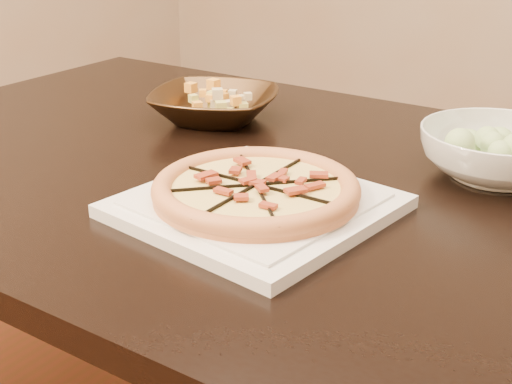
# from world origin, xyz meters

# --- Properties ---
(dining_table) EXTENTS (1.48, 0.96, 0.75)m
(dining_table) POSITION_xyz_m (-0.15, -0.03, 0.66)
(dining_table) COLOR black
(dining_table) RESTS_ON floor
(plate) EXTENTS (0.35, 0.35, 0.02)m
(plate) POSITION_xyz_m (-0.03, -0.17, 0.76)
(plate) COLOR silver
(plate) RESTS_ON dining_table
(pizza) EXTENTS (0.28, 0.28, 0.03)m
(pizza) POSITION_xyz_m (-0.03, -0.17, 0.78)
(pizza) COLOR #DB794C
(pizza) RESTS_ON plate
(bronze_bowl) EXTENTS (0.30, 0.30, 0.06)m
(bronze_bowl) POSITION_xyz_m (-0.33, 0.13, 0.78)
(bronze_bowl) COLOR #3D2A17
(bronze_bowl) RESTS_ON dining_table
(mixed_dish) EXTENTS (0.11, 0.12, 0.03)m
(mixed_dish) POSITION_xyz_m (-0.34, 0.13, 0.82)
(mixed_dish) COLOR #CAB787
(mixed_dish) RESTS_ON bronze_bowl
(salad_bowl) EXTENTS (0.27, 0.27, 0.07)m
(salad_bowl) POSITION_xyz_m (0.20, 0.14, 0.79)
(salad_bowl) COLOR silver
(salad_bowl) RESTS_ON dining_table
(salad) EXTENTS (0.10, 0.11, 0.04)m
(salad) POSITION_xyz_m (0.19, 0.14, 0.84)
(salad) COLOR #BFDB90
(salad) RESTS_ON salad_bowl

